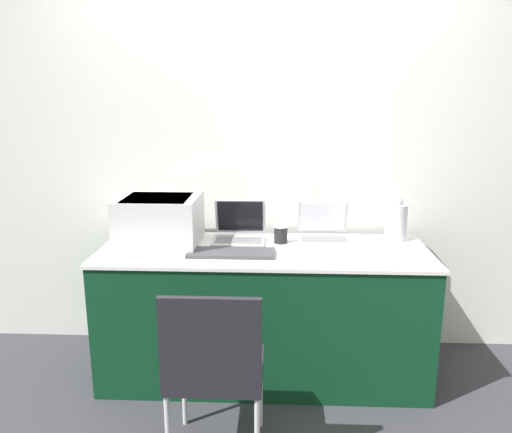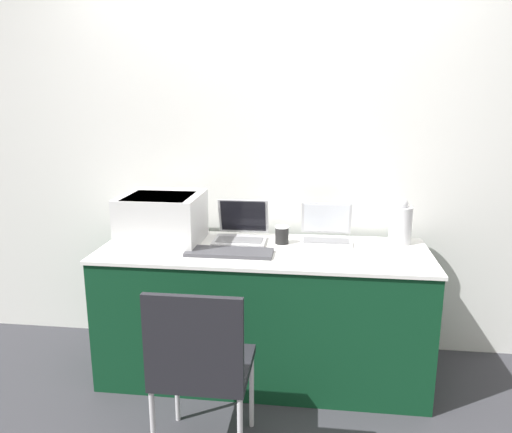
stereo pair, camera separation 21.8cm
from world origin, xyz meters
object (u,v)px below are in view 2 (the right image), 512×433
laptop_left (241,232)px  metal_pitcher (401,223)px  printer (162,217)px  external_keyboard (229,252)px  coffee_cup (282,235)px  laptop_right (326,233)px  chair (200,361)px

laptop_left → metal_pitcher: 0.93m
printer → metal_pitcher: (1.38, 0.15, -0.03)m
printer → laptop_left: (0.45, 0.10, -0.10)m
printer → metal_pitcher: 1.39m
external_keyboard → coffee_cup: 0.36m
laptop_right → metal_pitcher: size_ratio=1.12×
laptop_right → external_keyboard: bearing=-148.3°
coffee_cup → printer: bearing=-174.9°
coffee_cup → laptop_left: bearing=170.7°
printer → external_keyboard: printer is taller
laptop_left → chair: size_ratio=0.36×
chair → external_keyboard: bearing=88.6°
laptop_right → coffee_cup: 0.27m
external_keyboard → metal_pitcher: 1.01m
coffee_cup → metal_pitcher: metal_pitcher is taller
printer → metal_pitcher: size_ratio=1.68×
external_keyboard → chair: (-0.02, -0.65, -0.29)m
laptop_left → external_keyboard: 0.28m
printer → laptop_right: 0.97m
printer → chair: size_ratio=0.53×
external_keyboard → laptop_left: bearing=85.4°
laptop_right → metal_pitcher: metal_pitcher is taller
laptop_left → laptop_right: laptop_left is taller
laptop_left → coffee_cup: (0.25, -0.04, 0.00)m
laptop_right → metal_pitcher: (0.43, 0.00, 0.07)m
laptop_left → chair: (-0.04, -0.92, -0.33)m
metal_pitcher → laptop_left: bearing=-177.0°
printer → laptop_left: printer is taller
laptop_left → external_keyboard: bearing=-94.6°
printer → coffee_cup: bearing=5.1°
coffee_cup → chair: 0.99m
laptop_right → chair: (-0.54, -0.97, -0.33)m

